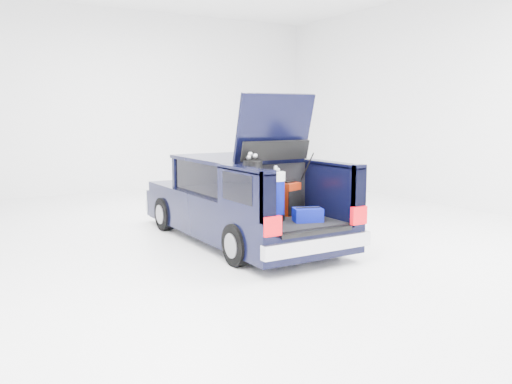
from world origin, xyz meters
TOP-DOWN VIEW (x-y plane):
  - ground at (0.00, 0.00)m, footprint 14.00×14.00m
  - car at (-0.00, 0.11)m, footprint 1.87×4.65m
  - red_suitcase at (0.27, -1.09)m, footprint 0.37×0.31m
  - black_golf_bag at (-0.50, -1.23)m, footprint 0.29×0.32m
  - blue_golf_bag at (-0.14, -1.34)m, footprint 0.30×0.30m
  - blue_duffel at (0.20, -1.65)m, footprint 0.48×0.40m

SIDE VIEW (x-z plane):
  - ground at x=0.00m, z-range 0.00..0.00m
  - car at x=0.00m, z-range -0.56..1.91m
  - blue_duffel at x=0.20m, z-range 0.59..0.81m
  - red_suitcase at x=0.27m, z-range 0.58..1.12m
  - blue_golf_bag at x=-0.14m, z-range 0.56..1.38m
  - black_golf_bag at x=-0.50m, z-range 0.55..1.56m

